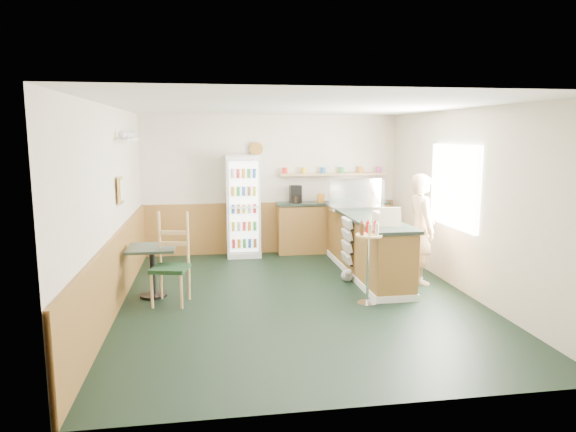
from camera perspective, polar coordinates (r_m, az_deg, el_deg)
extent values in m
plane|color=black|center=(7.45, 1.05, -9.15)|extent=(6.00, 6.00, 0.00)
cube|color=beige|center=(10.10, -1.87, 3.51)|extent=(5.00, 0.02, 2.70)
cube|color=beige|center=(7.15, -19.13, 0.70)|extent=(0.02, 6.00, 2.70)
cube|color=beige|center=(7.97, 19.17, 1.51)|extent=(0.02, 6.00, 2.70)
cube|color=silver|center=(7.09, 1.12, 12.15)|extent=(5.00, 6.00, 0.02)
cube|color=olive|center=(10.18, -1.82, -1.28)|extent=(4.98, 0.05, 1.00)
cube|color=olive|center=(7.31, -18.48, -5.90)|extent=(0.05, 5.98, 1.00)
cube|color=white|center=(8.19, 17.95, 3.17)|extent=(0.06, 1.45, 1.25)
cube|color=gold|center=(7.61, -18.11, 2.74)|extent=(0.03, 0.32, 0.38)
cube|color=white|center=(8.05, -17.44, 8.10)|extent=(0.18, 1.20, 0.03)
cylinder|color=olive|center=(9.96, -3.57, 7.46)|extent=(0.26, 0.04, 0.26)
cube|color=olive|center=(8.65, 8.68, -3.41)|extent=(0.60, 2.95, 0.95)
cube|color=white|center=(8.75, 8.62, -6.13)|extent=(0.64, 2.97, 0.10)
cube|color=#26342B|center=(8.55, 8.76, -0.07)|extent=(0.68, 3.01, 0.05)
cube|color=olive|center=(10.24, 4.98, -1.39)|extent=(2.20, 0.38, 0.95)
cube|color=#26342B|center=(10.15, 5.02, 1.44)|extent=(2.24, 0.42, 0.05)
cube|color=tan|center=(10.17, 4.96, 4.65)|extent=(2.10, 0.22, 0.04)
cube|color=black|center=(9.98, 0.85, 2.47)|extent=(0.22, 0.18, 0.34)
cylinder|color=#B2664C|center=(9.98, -0.36, 5.06)|extent=(0.10, 0.10, 0.12)
cylinder|color=#B2664C|center=(10.05, 1.79, 5.08)|extent=(0.10, 0.10, 0.12)
cylinder|color=#B2664C|center=(10.12, 3.92, 5.10)|extent=(0.10, 0.10, 0.12)
cylinder|color=#B2664C|center=(10.21, 6.00, 5.11)|extent=(0.10, 0.10, 0.12)
cylinder|color=#B2664C|center=(10.32, 8.05, 5.11)|extent=(0.10, 0.10, 0.12)
cylinder|color=#B2664C|center=(10.43, 10.06, 5.10)|extent=(0.10, 0.10, 0.12)
cube|color=silver|center=(9.86, -5.03, 1.14)|extent=(0.64, 0.45, 1.94)
cube|color=white|center=(9.64, -4.94, 1.01)|extent=(0.54, 0.02, 1.72)
cube|color=silver|center=(9.57, -4.91, 0.95)|extent=(0.58, 0.02, 1.78)
cube|color=silver|center=(9.21, 7.46, 0.96)|extent=(0.93, 0.49, 0.06)
cube|color=silver|center=(9.17, 7.49, 2.60)|extent=(0.91, 0.47, 0.47)
cube|color=#EDE5C4|center=(7.67, 10.87, -0.26)|extent=(0.35, 0.37, 0.19)
imported|color=tan|center=(8.29, 14.57, -1.41)|extent=(0.42, 0.58, 1.73)
cylinder|color=silver|center=(7.31, 8.78, -9.53)|extent=(0.28, 0.28, 0.02)
cylinder|color=silver|center=(7.18, 8.88, -5.91)|extent=(0.04, 0.04, 0.96)
cylinder|color=tan|center=(7.07, 8.97, -2.16)|extent=(0.37, 0.37, 0.03)
cylinder|color=red|center=(7.12, 9.70, -1.33)|extent=(0.05, 0.05, 0.16)
cylinder|color=red|center=(7.16, 8.87, -1.25)|extent=(0.05, 0.05, 0.16)
cylinder|color=red|center=(7.09, 8.16, -1.33)|extent=(0.05, 0.05, 0.16)
cylinder|color=red|center=(6.98, 8.26, -1.49)|extent=(0.05, 0.05, 0.16)
cylinder|color=red|center=(6.94, 9.11, -1.58)|extent=(0.05, 0.05, 0.16)
cylinder|color=red|center=(7.01, 9.84, -1.49)|extent=(0.05, 0.05, 0.16)
cube|color=black|center=(8.51, 6.65, -5.12)|extent=(0.05, 0.48, 0.03)
cube|color=silver|center=(8.49, 6.53, -4.67)|extent=(0.09, 0.43, 0.16)
cube|color=black|center=(8.47, 6.68, -3.85)|extent=(0.05, 0.48, 0.03)
cube|color=silver|center=(8.45, 6.56, -3.39)|extent=(0.09, 0.43, 0.16)
cube|color=black|center=(8.43, 6.70, -2.56)|extent=(0.05, 0.48, 0.03)
cube|color=silver|center=(8.41, 6.58, -2.10)|extent=(0.09, 0.43, 0.16)
cube|color=black|center=(8.39, 6.73, -1.26)|extent=(0.05, 0.48, 0.03)
cube|color=silver|center=(8.37, 6.60, -0.79)|extent=(0.09, 0.43, 0.16)
cylinder|color=black|center=(7.78, -14.71, -8.50)|extent=(0.38, 0.38, 0.04)
cylinder|color=black|center=(7.69, -14.81, -6.04)|extent=(0.08, 0.08, 0.67)
cube|color=#26342B|center=(7.60, -14.92, -3.46)|extent=(0.67, 0.67, 0.04)
cube|color=black|center=(7.27, -12.95, -5.70)|extent=(0.56, 0.56, 0.06)
cylinder|color=tan|center=(7.17, -14.61, -8.13)|extent=(0.04, 0.04, 0.49)
cylinder|color=tan|center=(7.14, -11.36, -8.08)|extent=(0.04, 0.04, 0.49)
cylinder|color=tan|center=(7.55, -14.32, -7.23)|extent=(0.04, 0.04, 0.49)
cylinder|color=tan|center=(7.52, -11.23, -7.18)|extent=(0.04, 0.04, 0.49)
cube|color=tan|center=(7.39, -12.95, -2.43)|extent=(0.43, 0.14, 0.76)
sphere|color=gray|center=(8.30, 6.56, -6.61)|extent=(0.19, 0.19, 0.19)
sphere|color=gray|center=(8.19, 6.75, -6.26)|extent=(0.11, 0.11, 0.11)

